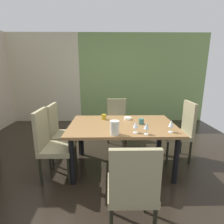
{
  "coord_description": "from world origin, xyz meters",
  "views": [
    {
      "loc": [
        0.06,
        -2.53,
        1.55
      ],
      "look_at": [
        0.1,
        0.31,
        0.85
      ],
      "focal_mm": 28.0,
      "sensor_mm": 36.0,
      "label": 1
    }
  ],
  "objects_px": {
    "dining_table": "(122,129)",
    "wine_glass_south": "(171,124)",
    "chair_head_far": "(117,117)",
    "cup_west": "(104,117)",
    "pitcher_near_window": "(115,128)",
    "serving_bowl_left": "(128,118)",
    "wine_glass_north": "(146,126)",
    "chair_head_near": "(132,187)",
    "chair_left_far": "(61,130)",
    "cup_near_shelf": "(141,121)",
    "chair_left_near": "(51,142)",
    "wine_glass_center": "(136,125)",
    "chair_right_far": "(181,129)"
  },
  "relations": [
    {
      "from": "dining_table",
      "to": "wine_glass_south",
      "type": "distance_m",
      "value": 0.74
    },
    {
      "from": "chair_head_far",
      "to": "dining_table",
      "type": "bearing_deg",
      "value": 91.74
    },
    {
      "from": "cup_west",
      "to": "pitcher_near_window",
      "type": "relative_size",
      "value": 0.47
    },
    {
      "from": "dining_table",
      "to": "serving_bowl_left",
      "type": "bearing_deg",
      "value": 67.48
    },
    {
      "from": "wine_glass_north",
      "to": "cup_west",
      "type": "distance_m",
      "value": 0.9
    },
    {
      "from": "wine_glass_north",
      "to": "chair_head_near",
      "type": "bearing_deg",
      "value": -109.42
    },
    {
      "from": "chair_head_far",
      "to": "chair_left_far",
      "type": "height_order",
      "value": "chair_left_far"
    },
    {
      "from": "dining_table",
      "to": "cup_west",
      "type": "height_order",
      "value": "cup_west"
    },
    {
      "from": "chair_head_far",
      "to": "wine_glass_north",
      "type": "height_order",
      "value": "chair_head_far"
    },
    {
      "from": "cup_near_shelf",
      "to": "chair_head_far",
      "type": "bearing_deg",
      "value": 105.32
    },
    {
      "from": "pitcher_near_window",
      "to": "chair_left_near",
      "type": "bearing_deg",
      "value": 169.01
    },
    {
      "from": "chair_head_near",
      "to": "wine_glass_center",
      "type": "distance_m",
      "value": 0.91
    },
    {
      "from": "wine_glass_south",
      "to": "cup_west",
      "type": "height_order",
      "value": "wine_glass_south"
    },
    {
      "from": "chair_left_near",
      "to": "cup_west",
      "type": "bearing_deg",
      "value": 125.27
    },
    {
      "from": "chair_head_near",
      "to": "wine_glass_north",
      "type": "bearing_deg",
      "value": 70.58
    },
    {
      "from": "cup_near_shelf",
      "to": "cup_west",
      "type": "xyz_separation_m",
      "value": [
        -0.58,
        0.26,
        0.0
      ]
    },
    {
      "from": "wine_glass_center",
      "to": "wine_glass_north",
      "type": "relative_size",
      "value": 0.97
    },
    {
      "from": "wine_glass_center",
      "to": "chair_head_far",
      "type": "bearing_deg",
      "value": 96.66
    },
    {
      "from": "chair_right_far",
      "to": "chair_head_far",
      "type": "distance_m",
      "value": 1.43
    },
    {
      "from": "wine_glass_center",
      "to": "pitcher_near_window",
      "type": "relative_size",
      "value": 0.8
    },
    {
      "from": "chair_left_near",
      "to": "chair_head_near",
      "type": "xyz_separation_m",
      "value": [
        1.03,
        -0.95,
        -0.02
      ]
    },
    {
      "from": "chair_left_near",
      "to": "serving_bowl_left",
      "type": "distance_m",
      "value": 1.27
    },
    {
      "from": "chair_right_far",
      "to": "chair_head_near",
      "type": "height_order",
      "value": "chair_right_far"
    },
    {
      "from": "cup_west",
      "to": "wine_glass_center",
      "type": "bearing_deg",
      "value": -55.42
    },
    {
      "from": "wine_glass_center",
      "to": "cup_west",
      "type": "xyz_separation_m",
      "value": [
        -0.44,
        0.63,
        -0.06
      ]
    },
    {
      "from": "chair_left_far",
      "to": "wine_glass_center",
      "type": "height_order",
      "value": "chair_left_far"
    },
    {
      "from": "chair_left_far",
      "to": "chair_head_near",
      "type": "bearing_deg",
      "value": 35.18
    },
    {
      "from": "chair_left_near",
      "to": "wine_glass_north",
      "type": "relative_size",
      "value": 6.62
    },
    {
      "from": "chair_right_far",
      "to": "chair_left_near",
      "type": "bearing_deg",
      "value": 103.83
    },
    {
      "from": "chair_left_near",
      "to": "cup_near_shelf",
      "type": "xyz_separation_m",
      "value": [
        1.32,
        0.26,
        0.22
      ]
    },
    {
      "from": "dining_table",
      "to": "wine_glass_center",
      "type": "relative_size",
      "value": 10.8
    },
    {
      "from": "dining_table",
      "to": "chair_right_far",
      "type": "height_order",
      "value": "chair_right_far"
    },
    {
      "from": "chair_head_far",
      "to": "chair_left_far",
      "type": "bearing_deg",
      "value": 43.68
    },
    {
      "from": "chair_left_far",
      "to": "chair_head_near",
      "type": "xyz_separation_m",
      "value": [
        1.03,
        -1.46,
        -0.01
      ]
    },
    {
      "from": "wine_glass_north",
      "to": "chair_left_near",
      "type": "bearing_deg",
      "value": 172.57
    },
    {
      "from": "chair_left_far",
      "to": "pitcher_near_window",
      "type": "height_order",
      "value": "chair_left_far"
    },
    {
      "from": "chair_head_far",
      "to": "wine_glass_center",
      "type": "relative_size",
      "value": 6.03
    },
    {
      "from": "serving_bowl_left",
      "to": "pitcher_near_window",
      "type": "height_order",
      "value": "pitcher_near_window"
    },
    {
      "from": "wine_glass_south",
      "to": "chair_head_far",
      "type": "bearing_deg",
      "value": 113.01
    },
    {
      "from": "chair_left_far",
      "to": "wine_glass_center",
      "type": "xyz_separation_m",
      "value": [
        1.17,
        -0.62,
        0.29
      ]
    },
    {
      "from": "chair_left_far",
      "to": "pitcher_near_window",
      "type": "distance_m",
      "value": 1.16
    },
    {
      "from": "wine_glass_center",
      "to": "chair_head_near",
      "type": "bearing_deg",
      "value": -99.77
    },
    {
      "from": "chair_head_far",
      "to": "wine_glass_south",
      "type": "distance_m",
      "value": 1.72
    },
    {
      "from": "dining_table",
      "to": "chair_left_far",
      "type": "bearing_deg",
      "value": 166.14
    },
    {
      "from": "chair_left_far",
      "to": "wine_glass_north",
      "type": "bearing_deg",
      "value": 62.55
    },
    {
      "from": "chair_left_near",
      "to": "chair_left_far",
      "type": "distance_m",
      "value": 0.51
    },
    {
      "from": "chair_left_near",
      "to": "serving_bowl_left",
      "type": "relative_size",
      "value": 7.94
    },
    {
      "from": "cup_near_shelf",
      "to": "chair_left_far",
      "type": "bearing_deg",
      "value": 169.4
    },
    {
      "from": "chair_left_near",
      "to": "chair_head_far",
      "type": "distance_m",
      "value": 1.76
    },
    {
      "from": "serving_bowl_left",
      "to": "wine_glass_north",
      "type": "bearing_deg",
      "value": -76.28
    }
  ]
}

